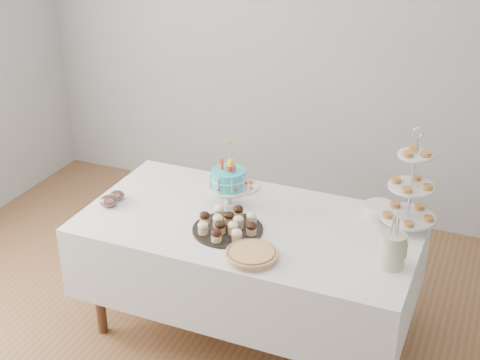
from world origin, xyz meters
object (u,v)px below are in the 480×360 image
at_px(table, 249,255).
at_px(plate_stack, 380,210).
at_px(cupcake_tray, 228,224).
at_px(tiered_stand, 411,187).
at_px(pie, 252,254).
at_px(pastry_plate, 240,185).
at_px(jam_bowl_b, 117,195).
at_px(birthday_cake, 228,189).
at_px(jam_bowl_a, 109,201).
at_px(utensil_pitcher, 393,249).

relative_size(table, plate_stack, 10.47).
height_order(cupcake_tray, tiered_stand, tiered_stand).
bearing_deg(plate_stack, table, -151.96).
bearing_deg(pie, pastry_plate, 117.08).
bearing_deg(jam_bowl_b, table, 4.16).
xyz_separation_m(birthday_cake, jam_bowl_a, (-0.65, -0.28, -0.08)).
distance_m(table, jam_bowl_b, 0.88).
bearing_deg(jam_bowl_b, utensil_pitcher, -2.84).
bearing_deg(table, plate_stack, 28.04).
bearing_deg(table, birthday_cake, 144.53).
bearing_deg(tiered_stand, birthday_cake, -171.49).
distance_m(birthday_cake, cupcake_tray, 0.31).
bearing_deg(cupcake_tray, plate_stack, 33.96).
relative_size(pie, tiered_stand, 0.47).
distance_m(tiered_stand, jam_bowl_a, 1.75).
bearing_deg(jam_bowl_b, tiered_stand, 11.69).
bearing_deg(plate_stack, tiered_stand, -22.65).
relative_size(birthday_cake, jam_bowl_a, 3.60).
distance_m(tiered_stand, plate_stack, 0.28).
bearing_deg(jam_bowl_b, cupcake_tray, -6.00).
bearing_deg(pastry_plate, table, -60.42).
bearing_deg(jam_bowl_a, pastry_plate, 39.98).
bearing_deg(jam_bowl_a, jam_bowl_b, 90.00).
xyz_separation_m(table, cupcake_tray, (-0.07, -0.14, 0.27)).
xyz_separation_m(plate_stack, jam_bowl_a, (-1.51, -0.51, -0.01)).
bearing_deg(plate_stack, pastry_plate, 178.82).
bearing_deg(jam_bowl_b, plate_stack, 15.48).
bearing_deg(jam_bowl_a, birthday_cake, 23.43).
height_order(birthday_cake, cupcake_tray, birthday_cake).
xyz_separation_m(birthday_cake, pastry_plate, (-0.03, 0.24, -0.09)).
xyz_separation_m(table, birthday_cake, (-0.19, 0.13, 0.33)).
xyz_separation_m(cupcake_tray, pastry_plate, (-0.14, 0.52, -0.03)).
distance_m(cupcake_tray, tiered_stand, 1.03).
bearing_deg(pastry_plate, utensil_pitcher, -26.27).
distance_m(birthday_cake, pastry_plate, 0.26).
bearing_deg(cupcake_tray, jam_bowl_b, 174.00).
bearing_deg(pastry_plate, jam_bowl_a, -140.02).
distance_m(plate_stack, jam_bowl_a, 1.59).
xyz_separation_m(cupcake_tray, pie, (0.23, -0.21, -0.02)).
distance_m(cupcake_tray, jam_bowl_b, 0.77).
height_order(cupcake_tray, utensil_pitcher, utensil_pitcher).
relative_size(birthday_cake, tiered_stand, 0.66).
distance_m(pie, jam_bowl_a, 1.02).
xyz_separation_m(plate_stack, pastry_plate, (-0.88, 0.02, -0.02)).
height_order(jam_bowl_a, utensil_pitcher, utensil_pitcher).
distance_m(table, plate_stack, 0.80).
bearing_deg(table, jam_bowl_b, -175.84).
relative_size(table, cupcake_tray, 4.84).
xyz_separation_m(tiered_stand, plate_stack, (-0.17, 0.07, -0.22)).
relative_size(jam_bowl_a, jam_bowl_b, 1.19).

